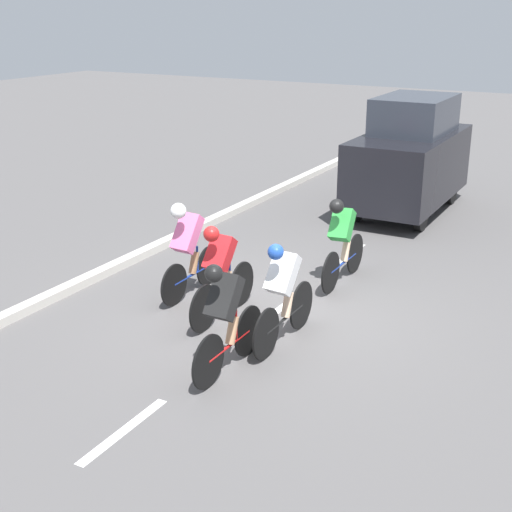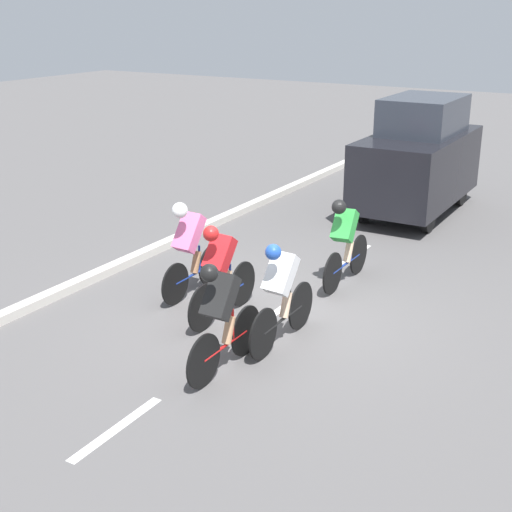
# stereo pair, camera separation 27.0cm
# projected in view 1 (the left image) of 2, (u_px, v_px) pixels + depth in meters

# --- Properties ---
(ground_plane) EXTENTS (60.00, 60.00, 0.00)m
(ground_plane) POSITION_uv_depth(u_px,v_px,m) (274.00, 313.00, 10.43)
(ground_plane) COLOR #565454
(lane_stripe_near) EXTENTS (0.12, 1.40, 0.01)m
(lane_stripe_near) POSITION_uv_depth(u_px,v_px,m) (124.00, 430.00, 7.55)
(lane_stripe_near) COLOR white
(lane_stripe_near) RESTS_ON ground
(lane_stripe_mid) EXTENTS (0.12, 1.40, 0.01)m
(lane_stripe_mid) POSITION_uv_depth(u_px,v_px,m) (266.00, 320.00, 10.20)
(lane_stripe_mid) COLOR white
(lane_stripe_mid) RESTS_ON ground
(lane_stripe_far) EXTENTS (0.12, 1.40, 0.01)m
(lane_stripe_far) POSITION_uv_depth(u_px,v_px,m) (349.00, 255.00, 12.84)
(lane_stripe_far) COLOR white
(lane_stripe_far) RESTS_ON ground
(curb) EXTENTS (0.20, 24.91, 0.14)m
(curb) POSITION_uv_depth(u_px,v_px,m) (93.00, 277.00, 11.63)
(curb) COLOR beige
(curb) RESTS_ON ground
(cyclist_black) EXTENTS (0.32, 1.62, 1.49)m
(cyclist_black) POSITION_uv_depth(u_px,v_px,m) (225.00, 315.00, 8.49)
(cyclist_black) COLOR black
(cyclist_black) RESTS_ON ground
(cyclist_white) EXTENTS (0.34, 1.72, 1.48)m
(cyclist_white) POSITION_uv_depth(u_px,v_px,m) (283.00, 291.00, 9.22)
(cyclist_white) COLOR black
(cyclist_white) RESTS_ON ground
(cyclist_green) EXTENTS (0.34, 1.71, 1.47)m
(cyclist_green) POSITION_uv_depth(u_px,v_px,m) (342.00, 238.00, 11.28)
(cyclist_green) COLOR black
(cyclist_green) RESTS_ON ground
(cyclist_pink) EXTENTS (0.34, 1.60, 1.55)m
(cyclist_pink) POSITION_uv_depth(u_px,v_px,m) (188.00, 246.00, 10.76)
(cyclist_pink) COLOR black
(cyclist_pink) RESTS_ON ground
(cyclist_red) EXTENTS (0.34, 1.73, 1.47)m
(cyclist_red) POSITION_uv_depth(u_px,v_px,m) (221.00, 270.00, 9.96)
(cyclist_red) COLOR black
(cyclist_red) RESTS_ON ground
(support_car) EXTENTS (1.70, 3.80, 2.47)m
(support_car) POSITION_uv_depth(u_px,v_px,m) (410.00, 157.00, 15.15)
(support_car) COLOR black
(support_car) RESTS_ON ground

